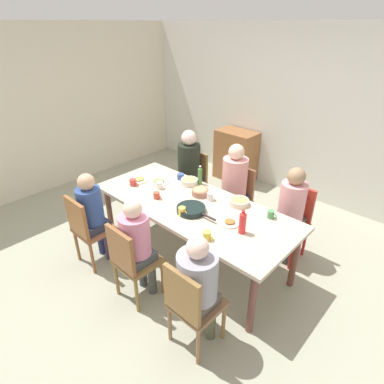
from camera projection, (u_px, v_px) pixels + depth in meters
The scene contains 34 objects.
ground_plane at pixel (192, 257), 3.90m from camera, with size 7.35×7.35×0.00m, color #A0A18B.
wall_back at pixel (301, 115), 4.88m from camera, with size 6.36×0.12×2.60m, color silver.
wall_left at pixel (53, 110), 5.15m from camera, with size 0.12×5.09×2.60m, color beige.
dining_table at pixel (192, 209), 3.56m from camera, with size 2.42×1.01×0.77m.
chair_0 at pixel (237, 196), 4.22m from camera, with size 0.40×0.40×0.90m.
person_0 at pixel (234, 182), 4.05m from camera, with size 0.32×0.32×1.26m.
chair_1 at pixel (193, 178), 4.70m from camera, with size 0.40×0.40×0.90m.
person_1 at pixel (189, 164), 4.53m from camera, with size 0.32×0.32×1.27m.
chair_2 at pixel (292, 218), 3.73m from camera, with size 0.40×0.40×0.90m.
person_2 at pixel (291, 207), 3.58m from camera, with size 0.30×0.30×1.19m.
chair_3 at pixel (87, 227), 3.57m from camera, with size 0.40×0.40×0.90m.
person_3 at pixel (92, 211), 3.55m from camera, with size 0.30×0.30×1.15m.
chair_4 at pixel (191, 304), 2.60m from camera, with size 0.40×0.40×0.90m.
person_4 at pixel (198, 281), 2.57m from camera, with size 0.34×0.34×1.14m.
chair_5 at pixel (131, 259), 3.08m from camera, with size 0.40×0.40×0.90m.
person_5 at pixel (137, 241), 3.06m from camera, with size 0.30×0.30×1.15m.
plate_0 at pixel (139, 180), 4.04m from camera, with size 0.23×0.23×0.04m.
plate_1 at pixel (230, 222), 3.17m from camera, with size 0.20×0.20×0.04m.
plate_2 at pixel (159, 182), 3.99m from camera, with size 0.25×0.25×0.04m.
bowl_0 at pixel (200, 192), 3.69m from camera, with size 0.20×0.20×0.09m.
bowl_1 at pixel (239, 201), 3.50m from camera, with size 0.22×0.22×0.08m.
bowl_2 at pixel (189, 181), 3.94m from camera, with size 0.21×0.21×0.09m.
serving_pan at pixel (191, 209), 3.37m from camera, with size 0.49×0.31×0.06m.
cup_0 at pixel (133, 182), 3.91m from camera, with size 0.12×0.08×0.09m.
cup_1 at pixel (181, 177), 4.07m from camera, with size 0.12×0.09×0.08m.
cup_2 at pixel (157, 195), 3.62m from camera, with size 0.11×0.07×0.08m.
cup_3 at pixel (210, 197), 3.59m from camera, with size 0.11×0.08×0.09m.
cup_4 at pixel (160, 185), 3.84m from camera, with size 0.12×0.08×0.09m.
cup_5 at pixel (271, 214), 3.26m from camera, with size 0.11×0.07×0.08m.
cup_6 at pixel (182, 212), 3.29m from camera, with size 0.11×0.08×0.10m.
cup_7 at pixel (207, 236), 2.93m from camera, with size 0.11×0.08×0.08m.
bottle_0 at pixel (200, 176), 3.91m from camera, with size 0.06×0.06×0.25m.
bottle_1 at pixel (243, 222), 2.99m from camera, with size 0.07×0.07×0.25m.
side_cabinet at pixel (236, 156), 5.66m from camera, with size 0.70×0.44×0.90m, color #915B34.
Camera 1 is at (2.08, -2.22, 2.56)m, focal length 29.35 mm.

